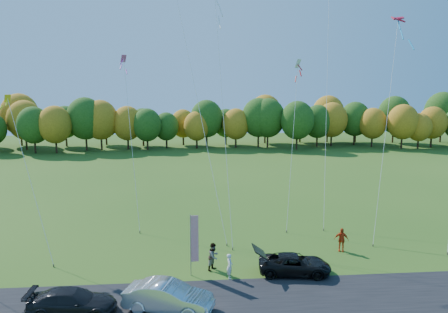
{
  "coord_description": "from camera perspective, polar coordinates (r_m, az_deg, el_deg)",
  "views": [
    {
      "loc": [
        -2.89,
        -27.71,
        12.85
      ],
      "look_at": [
        0.0,
        6.0,
        7.0
      ],
      "focal_mm": 35.0,
      "sensor_mm": 36.0,
      "label": 1
    }
  ],
  "objects": [
    {
      "name": "kite_delta_blue",
      "position": [
        38.48,
        -3.85,
        9.06
      ],
      "size": [
        6.22,
        12.77,
        25.87
      ],
      "color": "#4C3F33",
      "rests_on": "ground"
    },
    {
      "name": "black_suv",
      "position": [
        30.67,
        9.22,
        -13.72
      ],
      "size": [
        5.11,
        2.9,
        1.35
      ],
      "primitive_type": "imported",
      "rotation": [
        0.0,
        0.0,
        1.43
      ],
      "color": "black",
      "rests_on": "ground"
    },
    {
      "name": "tree_line",
      "position": [
        83.75,
        -2.87,
        0.97
      ],
      "size": [
        116.0,
        12.0,
        10.0
      ],
      "primitive_type": null,
      "color": "#1E4711",
      "rests_on": "ground"
    },
    {
      "name": "kite_delta_red",
      "position": [
        37.66,
        -0.3,
        8.38
      ],
      "size": [
        2.98,
        11.53,
        22.55
      ],
      "color": "#4C3F33",
      "rests_on": "ground"
    },
    {
      "name": "kite_diamond_white",
      "position": [
        39.23,
        8.95,
        1.73
      ],
      "size": [
        2.55,
        5.55,
        15.26
      ],
      "color": "#4C3F33",
      "rests_on": "ground"
    },
    {
      "name": "dark_truck_a",
      "position": [
        26.99,
        -19.21,
        -17.5
      ],
      "size": [
        5.0,
        2.24,
        1.42
      ],
      "primitive_type": "imported",
      "rotation": [
        0.0,
        0.0,
        1.52
      ],
      "color": "black",
      "rests_on": "ground"
    },
    {
      "name": "feather_flag",
      "position": [
        29.44,
        -3.98,
        -10.58
      ],
      "size": [
        0.56,
        0.13,
        4.25
      ],
      "color": "#999999",
      "rests_on": "ground"
    },
    {
      "name": "ground",
      "position": [
        30.68,
        0.99,
        -14.95
      ],
      "size": [
        160.0,
        160.0,
        0.0
      ],
      "primitive_type": "plane",
      "color": "#285015"
    },
    {
      "name": "person_tailgate_a",
      "position": [
        29.63,
        0.74,
        -14.11
      ],
      "size": [
        0.41,
        0.62,
        1.67
      ],
      "primitive_type": "imported",
      "rotation": [
        0.0,
        0.0,
        1.55
      ],
      "color": "silver",
      "rests_on": "ground"
    },
    {
      "name": "person_east",
      "position": [
        35.06,
        15.07,
        -10.44
      ],
      "size": [
        1.16,
        0.77,
        1.83
      ],
      "primitive_type": "imported",
      "rotation": [
        0.0,
        0.0,
        -0.33
      ],
      "color": "red",
      "rests_on": "ground"
    },
    {
      "name": "asphalt_strip",
      "position": [
        27.12,
        1.91,
        -18.47
      ],
      "size": [
        90.0,
        6.0,
        0.01
      ],
      "primitive_type": "cube",
      "color": "black",
      "rests_on": "ground"
    },
    {
      "name": "kite_diamond_pink",
      "position": [
        39.87,
        -12.02,
        2.06
      ],
      "size": [
        2.26,
        6.62,
        15.62
      ],
      "color": "#4C3F33",
      "rests_on": "ground"
    },
    {
      "name": "kite_diamond_yellow",
      "position": [
        35.44,
        -24.11,
        -2.42
      ],
      "size": [
        5.04,
        6.49,
        12.14
      ],
      "color": "#4C3F33",
      "rests_on": "ground"
    },
    {
      "name": "kite_parafoil_orange",
      "position": [
        44.03,
        13.35,
        11.04
      ],
      "size": [
        5.73,
        13.47,
        28.39
      ],
      "color": "#4C3F33",
      "rests_on": "ground"
    },
    {
      "name": "kite_parafoil_rainbow",
      "position": [
        39.04,
        20.47,
        3.97
      ],
      "size": [
        5.75,
        7.68,
        18.78
      ],
      "color": "#4C3F33",
      "rests_on": "ground"
    },
    {
      "name": "silver_sedan",
      "position": [
        26.06,
        -7.28,
        -17.73
      ],
      "size": [
        5.37,
        3.25,
        1.67
      ],
      "primitive_type": "imported",
      "rotation": [
        0.0,
        0.0,
        1.26
      ],
      "color": "silver",
      "rests_on": "ground"
    },
    {
      "name": "person_tailgate_b",
      "position": [
        30.78,
        -1.37,
        -12.92
      ],
      "size": [
        1.14,
        1.18,
        1.91
      ],
      "primitive_type": "imported",
      "rotation": [
        0.0,
        0.0,
        0.92
      ],
      "color": "gray",
      "rests_on": "ground"
    }
  ]
}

